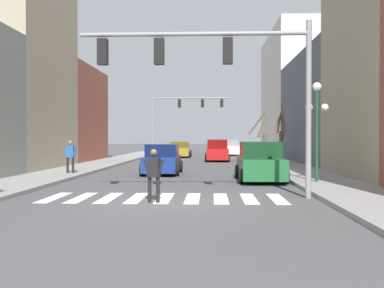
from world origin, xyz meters
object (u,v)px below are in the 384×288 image
object	(u,v)px
car_parked_right_near	(260,163)
pedestrian_waiting_at_curb	(70,154)
traffic_signal_near	(219,66)
street_tree_right_near	(263,138)
traffic_signal_far	(181,110)
pedestrian_crossing_street	(154,171)
street_lamp_right_corner	(317,111)
street_tree_left_mid	(281,137)
car_parked_left_far	(180,150)
car_parked_right_mid	(232,148)
car_parked_left_near	(162,160)
car_driving_away_lane	(217,151)

from	to	relation	value
car_parked_right_near	pedestrian_waiting_at_curb	world-z (taller)	pedestrian_waiting_at_curb
traffic_signal_near	street_tree_right_near	world-z (taller)	traffic_signal_near
pedestrian_waiting_at_curb	traffic_signal_near	bearing A→B (deg)	-46.81
traffic_signal_far	pedestrian_waiting_at_curb	xyz separation A→B (m)	(-4.06, -24.16, -3.71)
pedestrian_crossing_street	street_lamp_right_corner	bearing A→B (deg)	58.94
pedestrian_crossing_street	street_tree_left_mid	xyz separation A→B (m)	(6.81, 19.60, 1.03)
street_lamp_right_corner	car_parked_right_near	world-z (taller)	street_lamp_right_corner
car_parked_left_far	street_tree_right_near	distance (m)	8.52
traffic_signal_near	car_parked_right_near	size ratio (longest dim) A/B	1.65
car_parked_right_mid	pedestrian_crossing_street	bearing A→B (deg)	173.62
traffic_signal_near	car_parked_right_near	xyz separation A→B (m)	(1.95, 5.77, -3.43)
pedestrian_waiting_at_curb	car_parked_left_near	bearing A→B (deg)	16.58
car_parked_left_far	pedestrian_crossing_street	xyz separation A→B (m)	(1.34, -30.59, 0.23)
car_driving_away_lane	car_parked_left_far	bearing A→B (deg)	27.82
car_parked_left_far	street_tree_left_mid	bearing A→B (deg)	36.56
traffic_signal_far	street_lamp_right_corner	bearing A→B (deg)	-75.29
pedestrian_crossing_street	traffic_signal_near	bearing A→B (deg)	47.82
street_lamp_right_corner	street_tree_right_near	bearing A→B (deg)	89.15
car_parked_left_near	pedestrian_crossing_street	world-z (taller)	pedestrian_crossing_street
car_parked_right_near	traffic_signal_near	bearing A→B (deg)	161.35
pedestrian_waiting_at_curb	street_tree_right_near	distance (m)	21.51
pedestrian_crossing_street	car_parked_left_near	bearing A→B (deg)	113.40
car_driving_away_lane	pedestrian_crossing_street	distance (m)	23.95
car_parked_right_mid	pedestrian_crossing_street	xyz separation A→B (m)	(-3.96, -35.39, 0.15)
car_parked_left_near	car_parked_right_mid	xyz separation A→B (m)	(4.84, 24.95, 0.05)
car_driving_away_lane	car_parked_left_far	xyz separation A→B (m)	(-3.56, 6.74, -0.10)
car_parked_left_near	car_driving_away_lane	distance (m)	13.77
traffic_signal_far	car_parked_left_near	xyz separation A→B (m)	(0.50, -22.85, -4.09)
pedestrian_crossing_street	pedestrian_waiting_at_curb	size ratio (longest dim) A/B	0.98
car_parked_right_mid	street_lamp_right_corner	bearing A→B (deg)	-176.11
pedestrian_waiting_at_curb	street_tree_left_mid	distance (m)	16.14
car_driving_away_lane	car_parked_right_mid	xyz separation A→B (m)	(1.74, 11.54, -0.02)
traffic_signal_near	car_parked_left_far	size ratio (longest dim) A/B	1.74
street_tree_left_mid	car_parked_right_near	bearing A→B (deg)	-102.84
traffic_signal_far	car_parked_right_near	bearing A→B (deg)	-78.68
car_parked_right_near	pedestrian_waiting_at_curb	distance (m)	9.62
street_lamp_right_corner	car_parked_left_near	xyz separation A→B (m)	(-6.90, 5.32, -2.28)
car_parked_left_near	street_tree_left_mid	world-z (taller)	street_tree_left_mid
pedestrian_crossing_street	street_tree_right_near	xyz separation A→B (m)	(6.35, 27.11, 0.95)
traffic_signal_far	car_parked_left_far	size ratio (longest dim) A/B	1.88
car_parked_left_near	car_parked_left_far	bearing A→B (deg)	-178.70
traffic_signal_far	pedestrian_crossing_street	xyz separation A→B (m)	(1.38, -33.29, -3.89)
pedestrian_waiting_at_curb	street_tree_right_near	bearing A→B (deg)	57.30
car_parked_left_near	pedestrian_waiting_at_curb	world-z (taller)	pedestrian_waiting_at_curb
street_tree_left_mid	car_driving_away_lane	bearing A→B (deg)	137.22
traffic_signal_far	street_lamp_right_corner	size ratio (longest dim) A/B	2.00
car_parked_left_far	traffic_signal_far	bearing A→B (deg)	-179.12
street_lamp_right_corner	car_parked_right_near	xyz separation A→B (m)	(-2.11, 1.75, -2.21)
street_lamp_right_corner	car_parked_right_mid	xyz separation A→B (m)	(-2.06, 30.28, -2.22)
street_tree_left_mid	car_parked_left_far	bearing A→B (deg)	126.56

